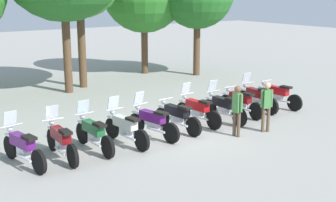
% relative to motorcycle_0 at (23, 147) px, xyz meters
% --- Properties ---
extents(ground_plane, '(80.00, 80.00, 0.00)m').
position_rel_motorcycle_0_xyz_m(ground_plane, '(5.08, 0.20, -0.52)').
color(ground_plane, '#9E9B93').
extents(motorcycle_0, '(0.65, 2.17, 1.37)m').
position_rel_motorcycle_0_xyz_m(motorcycle_0, '(0.00, 0.00, 0.00)').
color(motorcycle_0, black).
rests_on(motorcycle_0, ground_plane).
extents(motorcycle_1, '(0.62, 2.19, 1.37)m').
position_rel_motorcycle_0_xyz_m(motorcycle_1, '(1.02, -0.06, 0.00)').
color(motorcycle_1, black).
rests_on(motorcycle_1, ground_plane).
extents(motorcycle_2, '(0.62, 2.19, 1.37)m').
position_rel_motorcycle_0_xyz_m(motorcycle_2, '(2.03, 0.03, 0.00)').
color(motorcycle_2, black).
rests_on(motorcycle_2, ground_plane).
extents(motorcycle_3, '(0.62, 2.19, 1.37)m').
position_rel_motorcycle_0_xyz_m(motorcycle_3, '(3.04, -0.02, 0.00)').
color(motorcycle_3, black).
rests_on(motorcycle_3, ground_plane).
extents(motorcycle_4, '(0.68, 2.17, 1.37)m').
position_rel_motorcycle_0_xyz_m(motorcycle_4, '(4.05, 0.07, 0.00)').
color(motorcycle_4, black).
rests_on(motorcycle_4, ground_plane).
extents(motorcycle_5, '(0.62, 2.19, 0.99)m').
position_rel_motorcycle_0_xyz_m(motorcycle_5, '(5.07, 0.19, -0.01)').
color(motorcycle_5, black).
rests_on(motorcycle_5, ground_plane).
extents(motorcycle_6, '(0.62, 2.19, 1.37)m').
position_rel_motorcycle_0_xyz_m(motorcycle_6, '(6.09, 0.40, 0.00)').
color(motorcycle_6, black).
rests_on(motorcycle_6, ground_plane).
extents(motorcycle_7, '(0.62, 2.19, 1.37)m').
position_rel_motorcycle_0_xyz_m(motorcycle_7, '(7.10, 0.22, 0.00)').
color(motorcycle_7, black).
rests_on(motorcycle_7, ground_plane).
extents(motorcycle_8, '(0.62, 2.19, 0.99)m').
position_rel_motorcycle_0_xyz_m(motorcycle_8, '(8.11, 0.43, -0.01)').
color(motorcycle_8, black).
rests_on(motorcycle_8, ground_plane).
extents(motorcycle_9, '(0.62, 2.19, 1.37)m').
position_rel_motorcycle_0_xyz_m(motorcycle_9, '(9.13, 0.62, 0.00)').
color(motorcycle_9, black).
rests_on(motorcycle_9, ground_plane).
extents(motorcycle_10, '(0.62, 2.19, 0.99)m').
position_rel_motorcycle_0_xyz_m(motorcycle_10, '(10.14, 0.49, -0.01)').
color(motorcycle_10, black).
rests_on(motorcycle_10, ground_plane).
extents(person_0, '(0.24, 0.41, 1.63)m').
position_rel_motorcycle_0_xyz_m(person_0, '(6.29, -1.34, 0.43)').
color(person_0, brown).
rests_on(person_0, ground_plane).
extents(person_1, '(0.39, 0.29, 1.65)m').
position_rel_motorcycle_0_xyz_m(person_1, '(7.39, -1.52, 0.44)').
color(person_1, brown).
rests_on(person_1, ground_plane).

